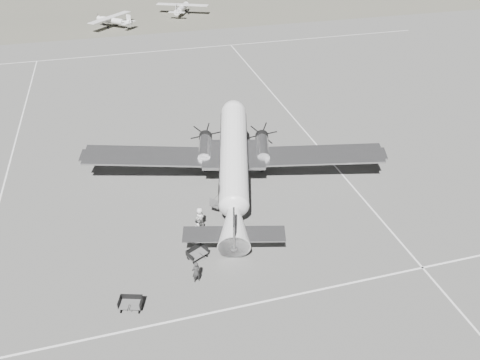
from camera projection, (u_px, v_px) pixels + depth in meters
name	position (u px, v px, depth m)	size (l,w,h in m)	color
ground	(213.00, 187.00, 41.58)	(260.00, 260.00, 0.00)	slate
taxi_line_near	(260.00, 302.00, 30.26)	(60.00, 0.15, 0.01)	silver
taxi_line_right	(336.00, 168.00, 44.26)	(0.15, 80.00, 0.01)	silver
taxi_line_left	(11.00, 159.00, 45.64)	(0.15, 60.00, 0.01)	silver
taxi_line_horizon	(157.00, 51.00, 73.92)	(90.00, 0.15, 0.01)	silver
dc3_airliner	(234.00, 164.00, 39.85)	(27.20, 18.87, 5.18)	#B0B1B3
light_plane_left	(113.00, 22.00, 85.00)	(10.18, 8.26, 2.11)	silver
light_plane_right	(182.00, 9.00, 92.98)	(10.47, 8.50, 2.17)	silver
baggage_cart_near	(197.00, 254.00, 33.56)	(1.49, 1.05, 0.84)	#555555
baggage_cart_far	(131.00, 304.00, 29.60)	(1.51, 1.07, 0.85)	#555555
ground_crew	(196.00, 272.00, 31.40)	(0.62, 0.41, 1.71)	#2E2E2E
ramp_agent	(199.00, 226.00, 35.46)	(0.88, 0.68, 1.80)	silver
passenger	(200.00, 218.00, 36.32)	(0.87, 0.57, 1.79)	silver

